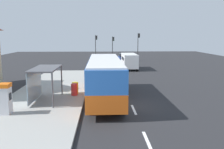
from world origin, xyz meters
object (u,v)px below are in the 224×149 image
(ticket_machine, at_px, (5,98))
(bus, at_px, (105,76))
(traffic_light_near_side, at_px, (138,42))
(traffic_light_far_side, at_px, (96,44))
(traffic_light_median, at_px, (113,44))
(white_van, at_px, (129,60))
(recycling_bin_red, at_px, (74,89))
(recycling_bin_yellow, at_px, (75,88))
(sedan_near, at_px, (123,57))
(bus_shelter, at_px, (41,76))

(ticket_machine, bearing_deg, bus, 33.28)
(traffic_light_near_side, xyz_separation_m, traffic_light_far_side, (-8.60, 0.80, -0.25))
(bus, xyz_separation_m, traffic_light_median, (2.11, 32.05, 1.35))
(traffic_light_near_side, height_order, traffic_light_far_side, traffic_light_near_side)
(bus, distance_m, white_van, 17.62)
(ticket_machine, xyz_separation_m, recycling_bin_red, (3.73, 4.69, -0.52))
(recycling_bin_yellow, xyz_separation_m, traffic_light_near_side, (9.69, 29.14, 2.97))
(sedan_near, xyz_separation_m, recycling_bin_yellow, (-6.50, -26.99, -0.14))
(ticket_machine, distance_m, traffic_light_median, 37.13)
(recycling_bin_yellow, distance_m, traffic_light_far_side, 30.08)
(sedan_near, bearing_deg, ticket_machine, -107.53)
(bus, bearing_deg, traffic_light_near_side, 76.69)
(bus, bearing_deg, recycling_bin_red, 166.22)
(ticket_machine, height_order, traffic_light_far_side, traffic_light_far_side)
(bus, height_order, recycling_bin_yellow, bus)
(traffic_light_near_side, bearing_deg, traffic_light_far_side, 174.68)
(ticket_machine, height_order, traffic_light_median, traffic_light_median)
(recycling_bin_red, bearing_deg, traffic_light_median, 81.67)
(recycling_bin_red, bearing_deg, recycling_bin_yellow, 90.00)
(recycling_bin_yellow, bearing_deg, white_van, 68.03)
(sedan_near, height_order, traffic_light_near_side, traffic_light_near_side)
(sedan_near, xyz_separation_m, bus_shelter, (-8.71, -29.29, 1.31))
(white_van, xyz_separation_m, traffic_light_near_side, (3.29, 13.28, 2.28))
(bus, xyz_separation_m, bus_shelter, (-4.70, -0.99, 0.25))
(bus, distance_m, recycling_bin_red, 2.82)
(ticket_machine, relative_size, traffic_light_far_side, 0.38)
(sedan_near, bearing_deg, traffic_light_near_side, 33.92)
(recycling_bin_red, bearing_deg, ticket_machine, -128.48)
(traffic_light_median, bearing_deg, ticket_machine, -102.98)
(recycling_bin_red, height_order, recycling_bin_yellow, same)
(traffic_light_near_side, distance_m, traffic_light_median, 5.35)
(bus_shelter, bearing_deg, bus, 11.85)
(bus_shelter, bearing_deg, ticket_machine, -116.08)
(traffic_light_near_side, bearing_deg, recycling_bin_yellow, -108.40)
(white_van, relative_size, traffic_light_near_side, 0.95)
(recycling_bin_red, distance_m, traffic_light_median, 31.88)
(bus, relative_size, white_van, 2.11)
(ticket_machine, bearing_deg, bus_shelter, 63.92)
(ticket_machine, relative_size, traffic_light_median, 0.41)
(bus, relative_size, recycling_bin_yellow, 11.61)
(white_van, distance_m, recycling_bin_yellow, 17.12)
(recycling_bin_red, bearing_deg, bus, -13.78)
(recycling_bin_red, xyz_separation_m, recycling_bin_yellow, (0.00, 0.70, 0.00))
(sedan_near, xyz_separation_m, ticket_machine, (-10.23, -32.38, 0.38))
(recycling_bin_red, distance_m, bus_shelter, 3.09)
(bus, height_order, ticket_machine, bus)
(ticket_machine, bearing_deg, traffic_light_far_side, 82.22)
(bus_shelter, bearing_deg, traffic_light_near_side, 69.26)
(bus, distance_m, sedan_near, 28.61)
(recycling_bin_red, distance_m, recycling_bin_yellow, 0.70)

